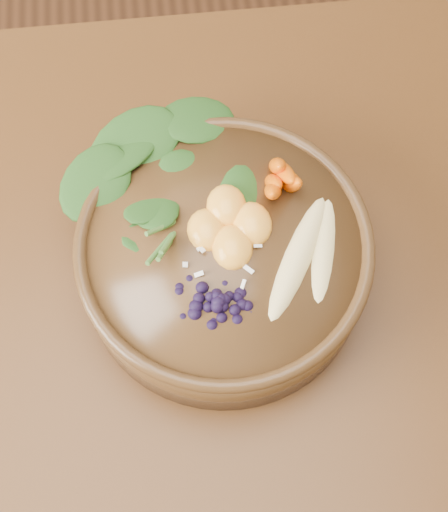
{
  "coord_description": "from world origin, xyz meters",
  "views": [
    {
      "loc": [
        0.14,
        -0.28,
        1.54
      ],
      "look_at": [
        0.18,
        0.04,
        0.8
      ],
      "focal_mm": 50.0,
      "sensor_mm": 36.0,
      "label": 1
    }
  ],
  "objects_px": {
    "kale_heap": "(189,171)",
    "blueberry_pile": "(216,294)",
    "banana_halves": "(312,247)",
    "mandarin_cluster": "(229,220)",
    "dining_table": "(88,348)",
    "stoneware_bowl": "(224,260)",
    "carrot_cluster": "(292,161)"
  },
  "relations": [
    {
      "from": "kale_heap",
      "to": "banana_halves",
      "type": "bearing_deg",
      "value": -39.81
    },
    {
      "from": "stoneware_bowl",
      "to": "kale_heap",
      "type": "relative_size",
      "value": 1.53
    },
    {
      "from": "banana_halves",
      "to": "mandarin_cluster",
      "type": "xyz_separation_m",
      "value": [
        -0.08,
        0.04,
        0.0
      ]
    },
    {
      "from": "kale_heap",
      "to": "carrot_cluster",
      "type": "bearing_deg",
      "value": -5.75
    },
    {
      "from": "dining_table",
      "to": "stoneware_bowl",
      "type": "distance_m",
      "value": 0.23
    },
    {
      "from": "stoneware_bowl",
      "to": "blueberry_pile",
      "type": "distance_m",
      "value": 0.09
    },
    {
      "from": "kale_heap",
      "to": "banana_halves",
      "type": "distance_m",
      "value": 0.16
    },
    {
      "from": "mandarin_cluster",
      "to": "blueberry_pile",
      "type": "distance_m",
      "value": 0.09
    },
    {
      "from": "kale_heap",
      "to": "carrot_cluster",
      "type": "relative_size",
      "value": 2.38
    },
    {
      "from": "stoneware_bowl",
      "to": "dining_table",
      "type": "bearing_deg",
      "value": -165.95
    },
    {
      "from": "stoneware_bowl",
      "to": "carrot_cluster",
      "type": "relative_size",
      "value": 3.62
    },
    {
      "from": "banana_halves",
      "to": "mandarin_cluster",
      "type": "relative_size",
      "value": 1.67
    },
    {
      "from": "dining_table",
      "to": "stoneware_bowl",
      "type": "relative_size",
      "value": 4.9
    },
    {
      "from": "carrot_cluster",
      "to": "banana_halves",
      "type": "distance_m",
      "value": 0.1
    },
    {
      "from": "carrot_cluster",
      "to": "stoneware_bowl",
      "type": "bearing_deg",
      "value": -123.69
    },
    {
      "from": "carrot_cluster",
      "to": "blueberry_pile",
      "type": "bearing_deg",
      "value": -109.55
    },
    {
      "from": "dining_table",
      "to": "mandarin_cluster",
      "type": "bearing_deg",
      "value": 18.79
    },
    {
      "from": "mandarin_cluster",
      "to": "banana_halves",
      "type": "bearing_deg",
      "value": -26.01
    },
    {
      "from": "carrot_cluster",
      "to": "banana_halves",
      "type": "relative_size",
      "value": 0.52
    },
    {
      "from": "blueberry_pile",
      "to": "banana_halves",
      "type": "bearing_deg",
      "value": 22.22
    },
    {
      "from": "kale_heap",
      "to": "mandarin_cluster",
      "type": "relative_size",
      "value": 2.07
    },
    {
      "from": "banana_halves",
      "to": "blueberry_pile",
      "type": "xyz_separation_m",
      "value": [
        -0.11,
        -0.04,
        0.01
      ]
    },
    {
      "from": "dining_table",
      "to": "blueberry_pile",
      "type": "bearing_deg",
      "value": -7.26
    },
    {
      "from": "dining_table",
      "to": "blueberry_pile",
      "type": "relative_size",
      "value": 10.61
    },
    {
      "from": "dining_table",
      "to": "mandarin_cluster",
      "type": "xyz_separation_m",
      "value": [
        0.19,
        0.06,
        0.2
      ]
    },
    {
      "from": "banana_halves",
      "to": "blueberry_pile",
      "type": "relative_size",
      "value": 1.15
    },
    {
      "from": "carrot_cluster",
      "to": "banana_halves",
      "type": "xyz_separation_m",
      "value": [
        0.01,
        -0.09,
        -0.03
      ]
    },
    {
      "from": "banana_halves",
      "to": "dining_table",
      "type": "bearing_deg",
      "value": -158.9
    },
    {
      "from": "kale_heap",
      "to": "dining_table",
      "type": "bearing_deg",
      "value": -140.4
    },
    {
      "from": "mandarin_cluster",
      "to": "stoneware_bowl",
      "type": "bearing_deg",
      "value": -112.6
    },
    {
      "from": "blueberry_pile",
      "to": "stoneware_bowl",
      "type": "bearing_deg",
      "value": 76.6
    },
    {
      "from": "kale_heap",
      "to": "blueberry_pile",
      "type": "distance_m",
      "value": 0.15
    }
  ]
}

